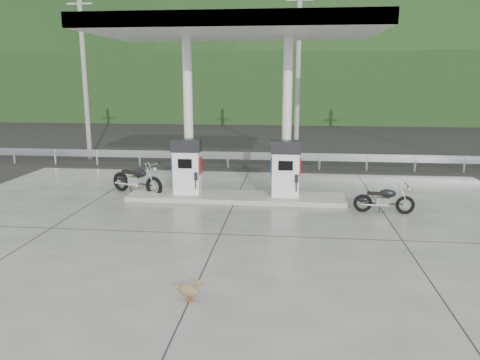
# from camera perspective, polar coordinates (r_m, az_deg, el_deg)

# --- Properties ---
(ground) EXTENTS (160.00, 160.00, 0.00)m
(ground) POSITION_cam_1_polar(r_m,az_deg,el_deg) (12.87, -1.81, -5.27)
(ground) COLOR black
(ground) RESTS_ON ground
(forecourt_apron) EXTENTS (18.00, 14.00, 0.02)m
(forecourt_apron) POSITION_cam_1_polar(r_m,az_deg,el_deg) (12.87, -1.81, -5.23)
(forecourt_apron) COLOR slate
(forecourt_apron) RESTS_ON ground
(pump_island) EXTENTS (7.00, 1.40, 0.15)m
(pump_island) POSITION_cam_1_polar(r_m,az_deg,el_deg) (15.23, -0.52, -2.10)
(pump_island) COLOR #A19D96
(pump_island) RESTS_ON forecourt_apron
(gas_pump_left) EXTENTS (0.95, 0.55, 1.80)m
(gas_pump_left) POSITION_cam_1_polar(r_m,az_deg,el_deg) (15.28, -6.49, 1.62)
(gas_pump_left) COLOR white
(gas_pump_left) RESTS_ON pump_island
(gas_pump_right) EXTENTS (0.95, 0.55, 1.80)m
(gas_pump_right) POSITION_cam_1_polar(r_m,az_deg,el_deg) (14.92, 5.59, 1.38)
(gas_pump_right) COLOR white
(gas_pump_right) RESTS_ON pump_island
(canopy_column_left) EXTENTS (0.30, 0.30, 5.00)m
(canopy_column_left) POSITION_cam_1_polar(r_m,az_deg,el_deg) (15.46, -6.32, 7.73)
(canopy_column_left) COLOR white
(canopy_column_left) RESTS_ON pump_island
(canopy_column_right) EXTENTS (0.30, 0.30, 5.00)m
(canopy_column_right) POSITION_cam_1_polar(r_m,az_deg,el_deg) (15.10, 5.74, 7.64)
(canopy_column_right) COLOR white
(canopy_column_right) RESTS_ON pump_island
(canopy_roof) EXTENTS (8.50, 5.00, 0.40)m
(canopy_roof) POSITION_cam_1_polar(r_m,az_deg,el_deg) (14.82, -0.56, 18.06)
(canopy_roof) COLOR silver
(canopy_roof) RESTS_ON canopy_column_left
(guardrail) EXTENTS (26.00, 0.16, 1.42)m
(guardrail) POSITION_cam_1_polar(r_m,az_deg,el_deg) (20.47, 1.27, 3.41)
(guardrail) COLOR gray
(guardrail) RESTS_ON ground
(road) EXTENTS (60.00, 7.00, 0.01)m
(road) POSITION_cam_1_polar(r_m,az_deg,el_deg) (24.03, 1.98, 3.04)
(road) COLOR black
(road) RESTS_ON ground
(utility_pole_a) EXTENTS (0.22, 0.22, 8.00)m
(utility_pole_a) POSITION_cam_1_polar(r_m,az_deg,el_deg) (23.73, -18.43, 12.00)
(utility_pole_a) COLOR gray
(utility_pole_a) RESTS_ON ground
(utility_pole_b) EXTENTS (0.22, 0.22, 8.00)m
(utility_pole_b) POSITION_cam_1_polar(r_m,az_deg,el_deg) (21.65, 7.08, 12.55)
(utility_pole_b) COLOR gray
(utility_pole_b) RESTS_ON ground
(tree_band) EXTENTS (80.00, 6.00, 6.00)m
(tree_band) POSITION_cam_1_polar(r_m,az_deg,el_deg) (42.19, 3.90, 11.13)
(tree_band) COLOR black
(tree_band) RESTS_ON ground
(forested_hills) EXTENTS (100.00, 40.00, 140.00)m
(forested_hills) POSITION_cam_1_polar(r_m,az_deg,el_deg) (72.27, 4.86, 9.25)
(forested_hills) COLOR black
(forested_hills) RESTS_ON ground
(motorcycle_left) EXTENTS (2.11, 1.42, 0.96)m
(motorcycle_left) POSITION_cam_1_polar(r_m,az_deg,el_deg) (16.29, -12.46, 0.03)
(motorcycle_left) COLOR black
(motorcycle_left) RESTS_ON forecourt_apron
(motorcycle_right) EXTENTS (1.66, 0.63, 0.77)m
(motorcycle_right) POSITION_cam_1_polar(r_m,az_deg,el_deg) (14.28, 17.16, -2.36)
(motorcycle_right) COLOR black
(motorcycle_right) RESTS_ON forecourt_apron
(duck) EXTENTS (0.52, 0.25, 0.36)m
(duck) POSITION_cam_1_polar(r_m,az_deg,el_deg) (8.57, -6.28, -13.30)
(duck) COLOR brown
(duck) RESTS_ON forecourt_apron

